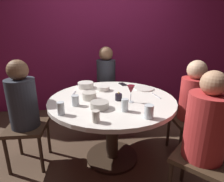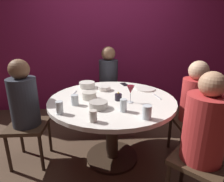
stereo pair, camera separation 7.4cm
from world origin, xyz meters
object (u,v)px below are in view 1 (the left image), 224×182
Objects in this scene: cell_phone at (123,84)px; cup_by_right_diner at (75,100)px; candle_holder at (119,97)px; cup_by_left_diner at (149,112)px; seated_diner_front_right at (206,128)px; bowl_sauce_side at (100,105)px; dining_table at (112,111)px; seated_diner_right at (193,99)px; cup_far_edge at (125,105)px; seated_diner_back at (106,77)px; seated_diner_left at (23,103)px; bowl_small_white at (103,88)px; dinner_plate at (144,89)px; cup_near_candle at (61,108)px; bowl_salad_center at (89,96)px; cup_center_front at (96,116)px; wine_glass at (131,90)px; bowl_serving_large at (86,85)px.

cup_by_right_diner is (-0.57, -0.68, 0.05)m from cell_phone.
cup_by_left_diner is at bearing -66.07° from candle_holder.
seated_diner_front_right reaches higher than bowl_sauce_side.
cup_by_right_diner is (-0.37, -0.17, 0.21)m from dining_table.
dining_table is at bearing 116.82° from cup_by_left_diner.
seated_diner_right is 0.91m from cup_far_edge.
cell_phone is (0.20, -0.43, 0.01)m from seated_diner_back.
cell_phone is at bearing 24.51° from seated_diner_left.
bowl_small_white is (-0.14, 0.35, -0.01)m from candle_holder.
seated_diner_back reaches higher than dinner_plate.
cup_near_candle is (-0.33, -0.11, 0.03)m from bowl_sauce_side.
cup_near_candle reaches higher than cup_by_right_diner.
bowl_salad_center reaches higher than cell_phone.
cup_near_candle is (-0.54, -0.30, 0.02)m from candle_holder.
dining_table is at bearing -74.88° from bowl_small_white.
cell_phone is 1.22× the size of cup_near_candle.
cup_by_left_diner reaches higher than bowl_small_white.
seated_diner_back is 5.18× the size of dinner_plate.
cup_by_left_diner is 0.71m from cup_by_right_diner.
cell_phone is 1.11m from cup_center_front.
dinner_plate is at bearing 59.09° from wine_glass.
dinner_plate is at bearing -30.03° from seated_diner_right.
seated_diner_right is 1.03m from bowl_small_white.
cell_phone is (-0.23, 0.23, -0.00)m from dinner_plate.
cup_center_front is (-0.61, -0.82, 0.04)m from dinner_plate.
seated_diner_left is 1.32m from seated_diner_back.
bowl_serving_large is at bearing 32.48° from seated_diner_left.
dinner_plate is 0.72m from cup_far_edge.
seated_diner_front_right is 7.97× the size of bowl_salad_center.
wine_glass reaches higher than dining_table.
cup_by_left_diner reaches higher than cup_near_candle.
bowl_sauce_side reaches higher than dinner_plate.
cup_near_candle is (-0.40, -0.65, 0.03)m from bowl_small_white.
cup_far_edge is (0.37, -0.75, 0.02)m from bowl_serving_large.
seated_diner_front_right is at bearing -75.78° from dinner_plate.
bowl_salad_center is at bearing 134.72° from cup_by_left_diner.
cup_center_front reaches higher than bowl_small_white.
bowl_salad_center is at bearing 8.89° from seated_diner_front_right.
bowl_salad_center is 1.01× the size of bowl_small_white.
cup_near_candle is 0.99× the size of cup_by_left_diner.
seated_diner_front_right reaches higher than bowl_serving_large.
bowl_small_white is at bearing 60.28° from bowl_salad_center.
bowl_small_white is at bearing 18.34° from seated_diner_left.
wine_glass is at bearing 21.61° from bowl_sauce_side.
cup_by_left_diner reaches higher than dinner_plate.
cup_center_front is (-0.85, 0.13, 0.08)m from seated_diner_front_right.
bowl_sauce_side is at bearing -18.36° from seated_diner_left.
wine_glass is 0.50m from bowl_small_white.
seated_diner_left is 6.04× the size of bowl_serving_large.
cup_near_candle is at bearing -150.88° from candle_holder.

